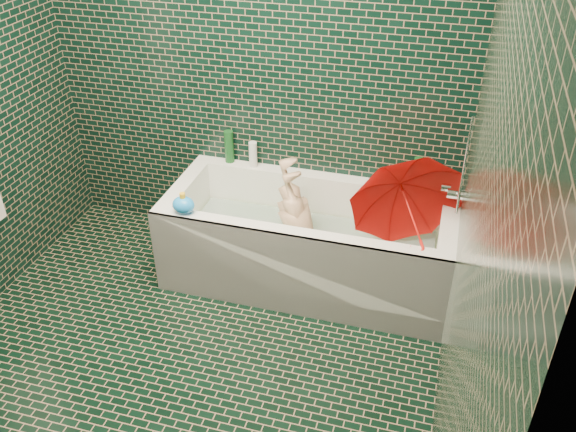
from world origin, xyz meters
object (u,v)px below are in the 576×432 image
(child, at_px, (303,235))
(umbrella, at_px, (411,215))
(bath_toy, at_px, (183,205))
(rubber_duck, at_px, (408,181))
(bathtub, at_px, (308,250))

(child, distance_m, umbrella, 0.70)
(bath_toy, bearing_deg, rubber_duck, 6.95)
(child, bearing_deg, rubber_duck, 101.35)
(rubber_duck, height_order, bath_toy, bath_toy)
(bathtub, distance_m, bath_toy, 0.82)
(bathtub, xyz_separation_m, umbrella, (0.59, -0.06, 0.40))
(bathtub, relative_size, rubber_duck, 14.43)
(bathtub, relative_size, umbrella, 2.72)
(bathtub, xyz_separation_m, bath_toy, (-0.65, -0.30, 0.39))
(umbrella, height_order, bath_toy, umbrella)
(child, distance_m, rubber_duck, 0.71)
(umbrella, relative_size, rubber_duck, 5.31)
(child, height_order, rubber_duck, rubber_duck)
(child, relative_size, bath_toy, 6.01)
(rubber_duck, xyz_separation_m, bath_toy, (-1.18, -0.63, 0.01))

